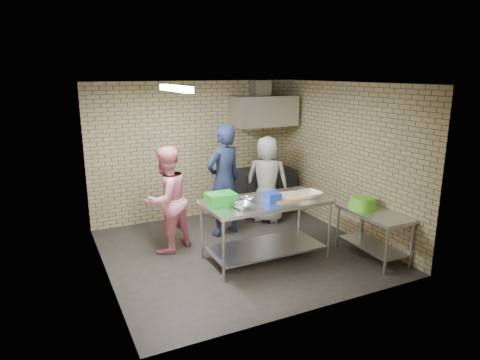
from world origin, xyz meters
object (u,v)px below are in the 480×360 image
Objects in this scene: side_counter at (373,234)px; woman_pink at (167,200)px; man_navy at (224,181)px; stove at (264,190)px; woman_white at (267,179)px; green_basin at (363,202)px; prep_table at (266,229)px; green_crate at (221,199)px; blue_tub at (272,197)px; bottle_green at (278,113)px.

side_counter is 0.69× the size of woman_pink.
side_counter is 2.65m from man_navy.
side_counter is 1.00× the size of stove.
man_navy is 1.08m from woman_white.
woman_pink reaches higher than green_basin.
woman_pink reaches higher than prep_table.
stove is 0.71m from woman_white.
side_counter is at bearing 123.12° from woman_pink.
blue_tub is (0.75, -0.22, -0.02)m from green_crate.
green_crate is at bearing 98.05° from woman_pink.
stove is at bearing 61.88° from prep_table.
side_counter is 5.66× the size of blue_tub.
green_basin is 0.27× the size of woman_pink.
stove is 2.66m from woman_pink.
green_crate is 1.05m from woman_pink.
woman_pink is 2.22m from woman_white.
green_basin is 2.39m from man_navy.
bottle_green is at bearing 28.07° from stove.
blue_tub is 3.00m from bottle_green.
woman_white is (2.16, 0.55, -0.02)m from woman_pink.
bottle_green reaches higher than green_crate.
side_counter is 3.33m from woman_pink.
bottle_green is at bearing 90.00° from side_counter.
man_navy reaches higher than green_basin.
woman_white is at bearing 179.22° from man_navy.
prep_table is at bearing 81.40° from man_navy.
woman_white is at bearing -113.21° from stove.
green_crate reaches higher than side_counter.
man_navy is at bearing 48.35° from woman_white.
man_navy reaches higher than side_counter.
prep_table reaches higher than stove.
stove is 0.60× the size of man_navy.
green_crate reaches higher than stove.
stove is 0.69× the size of woman_pink.
woman_pink is 1.03× the size of woman_white.
woman_pink is (-2.82, 1.41, 0.03)m from green_basin.
woman_pink is at bearing -155.45° from stove.
bottle_green is at bearing -97.97° from woman_white.
green_basin is at bearing -14.00° from green_crate.
bottle_green is 3.34m from woman_pink.
blue_tub is at bearing -63.43° from prep_table.
stove is 2.61× the size of green_basin.
bottle_green is (0.45, 0.24, 1.57)m from stove.
green_crate is at bearing 170.27° from prep_table.
blue_tub is 0.12× the size of woman_pink.
man_navy reaches higher than green_crate.
side_counter is at bearing -85.43° from green_basin.
man_navy is at bearing 166.53° from woman_pink.
man_navy is (-1.70, 1.67, 0.16)m from green_basin.
bottle_green reaches higher than prep_table.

